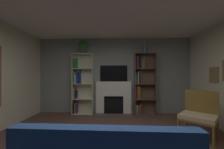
% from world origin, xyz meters
% --- Properties ---
extents(wall_back_accent, '(5.51, 0.06, 2.68)m').
position_xyz_m(wall_back_accent, '(0.00, 2.80, 1.34)').
color(wall_back_accent, gray).
rests_on(wall_back_accent, ground_plane).
extents(fireplace, '(1.32, 0.48, 1.13)m').
position_xyz_m(fireplace, '(0.00, 2.68, 0.59)').
color(fireplace, white).
rests_on(fireplace, ground_plane).
extents(tv, '(0.96, 0.06, 0.57)m').
position_xyz_m(tv, '(0.00, 2.74, 1.42)').
color(tv, black).
rests_on(tv, fireplace).
extents(bookshelf_left, '(0.72, 0.30, 2.11)m').
position_xyz_m(bookshelf_left, '(-1.17, 2.67, 1.04)').
color(bookshelf_left, beige).
rests_on(bookshelf_left, ground_plane).
extents(bookshelf_right, '(0.72, 0.31, 2.11)m').
position_xyz_m(bookshelf_right, '(0.99, 2.67, 1.08)').
color(bookshelf_right, brown).
rests_on(bookshelf_right, ground_plane).
extents(potted_plant, '(0.32, 0.32, 0.46)m').
position_xyz_m(potted_plant, '(-1.08, 2.62, 2.38)').
color(potted_plant, '#495654').
rests_on(potted_plant, bookshelf_left).
extents(vase_with_flowers, '(0.14, 0.14, 0.42)m').
position_xyz_m(vase_with_flowers, '(1.08, 2.62, 2.25)').
color(vase_with_flowers, '#4B6CA1').
rests_on(vase_with_flowers, bookshelf_right).
extents(armchair, '(0.88, 0.87, 1.01)m').
position_xyz_m(armchair, '(1.89, 0.81, 0.54)').
color(armchair, brown).
rests_on(armchair, ground_plane).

